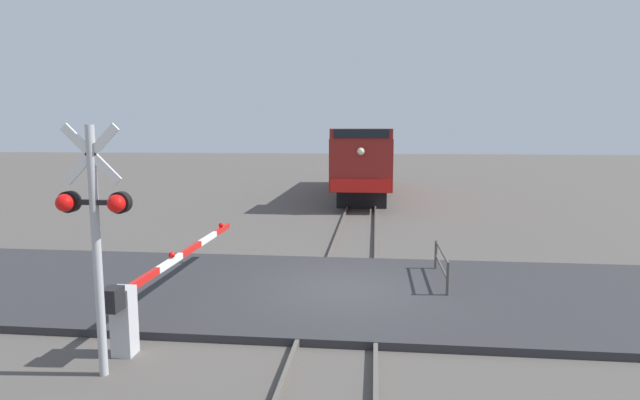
{
  "coord_description": "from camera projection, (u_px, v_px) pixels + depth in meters",
  "views": [
    {
      "loc": [
        0.65,
        -11.94,
        3.94
      ],
      "look_at": [
        -1.11,
        4.45,
        1.72
      ],
      "focal_mm": 28.62,
      "sensor_mm": 36.0,
      "label": 1
    }
  ],
  "objects": [
    {
      "name": "guard_railing",
      "position": [
        441.0,
        263.0,
        12.97
      ],
      "size": [
        0.08,
        2.43,
        0.95
      ],
      "color": "#4C4742",
      "rests_on": "ground_plane"
    },
    {
      "name": "locomotive",
      "position": [
        364.0,
        161.0,
        31.6
      ],
      "size": [
        3.04,
        15.93,
        4.07
      ],
      "color": "black",
      "rests_on": "ground_plane"
    },
    {
      "name": "ground_plane",
      "position": [
        346.0,
        295.0,
        12.36
      ],
      "size": [
        160.0,
        160.0,
        0.0
      ],
      "primitive_type": "plane",
      "color": "#514C47"
    },
    {
      "name": "road_surface",
      "position": [
        346.0,
        292.0,
        12.35
      ],
      "size": [
        36.0,
        6.2,
        0.16
      ],
      "primitive_type": "cube",
      "color": "#2D2D30",
      "rests_on": "ground_plane"
    },
    {
      "name": "rail_track_right",
      "position": [
        376.0,
        293.0,
        12.28
      ],
      "size": [
        0.08,
        80.0,
        0.15
      ],
      "primitive_type": "cube",
      "color": "#59544C",
      "rests_on": "ground_plane"
    },
    {
      "name": "crossing_gate",
      "position": [
        149.0,
        290.0,
        9.98
      ],
      "size": [
        0.36,
        7.03,
        1.35
      ],
      "color": "silver",
      "rests_on": "ground_plane"
    },
    {
      "name": "crossing_signal",
      "position": [
        94.0,
        222.0,
        7.97
      ],
      "size": [
        1.18,
        0.33,
        4.07
      ],
      "color": "#ADADB2",
      "rests_on": "ground_plane"
    },
    {
      "name": "rail_track_left",
      "position": [
        316.0,
        291.0,
        12.43
      ],
      "size": [
        0.08,
        80.0,
        0.15
      ],
      "primitive_type": "cube",
      "color": "#59544C",
      "rests_on": "ground_plane"
    }
  ]
}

